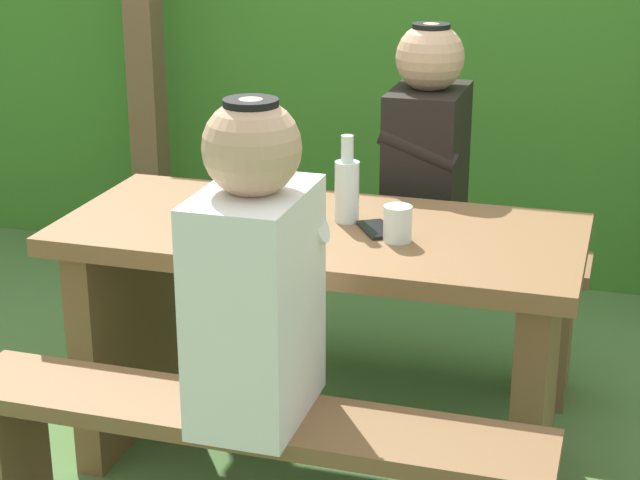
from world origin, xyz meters
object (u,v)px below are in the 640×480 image
object	(u,v)px
picnic_table	(320,304)
cell_phone	(377,229)
bench_near	(247,462)
bottle_left	(347,187)
person_black_coat	(427,148)
bench_far	(371,281)
person_white_shirt	(255,275)
drinking_glass	(398,224)

from	to	relation	value
picnic_table	cell_phone	world-z (taller)	cell_phone
bench_near	bottle_left	world-z (taller)	bottle_left
person_black_coat	bottle_left	xyz separation A→B (m)	(-0.11, -0.53, 0.01)
bench_far	person_white_shirt	distance (m)	1.26
drinking_glass	person_white_shirt	bearing A→B (deg)	-110.50
bottle_left	drinking_glass	bearing A→B (deg)	-35.09
bench_near	bottle_left	size ratio (longest dim) A/B	5.86
person_black_coat	bench_near	bearing A→B (deg)	-98.34
picnic_table	drinking_glass	size ratio (longest dim) A/B	14.88
person_white_shirt	person_black_coat	xyz separation A→B (m)	(0.14, 1.17, 0.00)
picnic_table	bottle_left	xyz separation A→B (m)	(0.06, 0.06, 0.32)
bottle_left	picnic_table	bearing A→B (deg)	-134.85
bench_near	bottle_left	bearing A→B (deg)	84.85
drinking_glass	bottle_left	xyz separation A→B (m)	(-0.17, 0.12, 0.05)
person_white_shirt	picnic_table	bearing A→B (deg)	92.89
person_white_shirt	bench_far	bearing A→B (deg)	91.44
bench_far	cell_phone	xyz separation A→B (m)	(0.16, -0.59, 0.39)
picnic_table	person_black_coat	distance (m)	0.68
drinking_glass	person_black_coat	bearing A→B (deg)	94.79
picnic_table	drinking_glass	bearing A→B (deg)	-14.71
bench_far	person_black_coat	distance (m)	0.50
picnic_table	person_white_shirt	world-z (taller)	person_white_shirt
person_black_coat	drinking_glass	distance (m)	0.65
picnic_table	bench_near	xyz separation A→B (m)	(0.00, -0.59, -0.16)
picnic_table	bench_far	bearing A→B (deg)	90.00
person_white_shirt	drinking_glass	size ratio (longest dim) A/B	7.65
bench_far	drinking_glass	distance (m)	0.81
picnic_table	bench_far	size ratio (longest dim) A/B	1.00
drinking_glass	cell_phone	distance (m)	0.10
picnic_table	bench_near	size ratio (longest dim) A/B	1.00
picnic_table	bottle_left	distance (m)	0.33
person_white_shirt	drinking_glass	bearing A→B (deg)	69.50
picnic_table	cell_phone	bearing A→B (deg)	0.98
person_black_coat	bench_far	bearing A→B (deg)	178.90
drinking_glass	cell_phone	size ratio (longest dim) A/B	0.67
picnic_table	bottle_left	world-z (taller)	bottle_left
picnic_table	drinking_glass	xyz separation A→B (m)	(0.23, -0.06, 0.28)
person_black_coat	picnic_table	bearing A→B (deg)	-106.39
bench_near	drinking_glass	size ratio (longest dim) A/B	14.88
person_white_shirt	cell_phone	distance (m)	0.61
person_white_shirt	bottle_left	distance (m)	0.64
person_black_coat	drinking_glass	bearing A→B (deg)	-85.21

